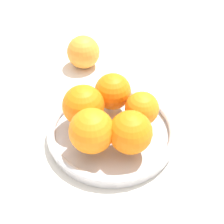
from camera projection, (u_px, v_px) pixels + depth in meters
name	position (u px, v px, depth m)	size (l,w,h in m)	color
ground_plane	(112.00, 136.00, 0.63)	(4.00, 4.00, 0.00)	silver
fruit_bowl	(112.00, 131.00, 0.62)	(0.25, 0.25, 0.03)	silver
orange_pile	(108.00, 114.00, 0.57)	(0.19, 0.18, 0.08)	orange
stray_orange	(83.00, 52.00, 0.78)	(0.08, 0.08, 0.08)	orange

